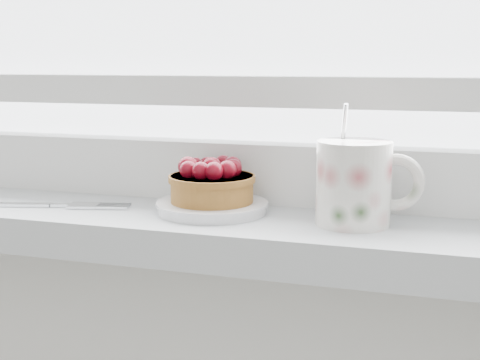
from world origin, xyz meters
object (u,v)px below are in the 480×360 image
at_px(saucer, 212,207).
at_px(raspberry_tart, 212,182).
at_px(floral_mug, 357,181).
at_px(fork, 35,205).

xyz_separation_m(saucer, raspberry_tart, (-0.00, -0.00, 0.03)).
distance_m(saucer, floral_mug, 0.16).
distance_m(saucer, fork, 0.21).
bearing_deg(floral_mug, fork, -175.80).
xyz_separation_m(floral_mug, fork, (-0.36, -0.03, -0.04)).
bearing_deg(saucer, raspberry_tart, -170.25).
relative_size(floral_mug, fork, 0.57).
height_order(floral_mug, fork, floral_mug).
xyz_separation_m(saucer, floral_mug, (0.16, -0.01, 0.04)).
bearing_deg(floral_mug, raspberry_tart, 177.31).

